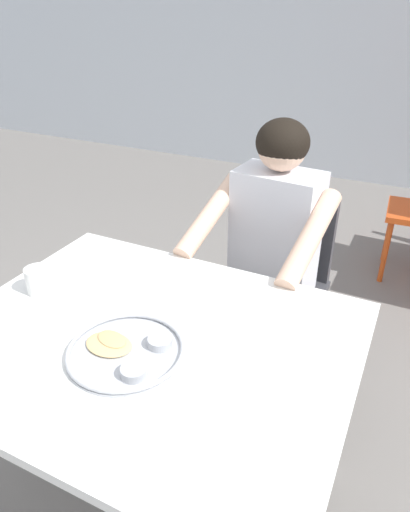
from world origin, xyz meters
TOP-DOWN VIEW (x-y plane):
  - table_foreground at (-0.06, 0.04)m, footprint 1.15×0.91m
  - thali_tray at (-0.07, -0.05)m, footprint 0.32×0.32m
  - drinking_cup at (-0.49, 0.08)m, footprint 0.08×0.08m
  - chair_foreground at (0.06, 0.99)m, footprint 0.44×0.42m
  - diner_foreground at (0.04, 0.77)m, footprint 0.53×0.58m

SIDE VIEW (x-z plane):
  - chair_foreground at x=0.06m, z-range 0.07..0.94m
  - table_foreground at x=-0.06m, z-range 0.31..1.07m
  - diner_foreground at x=0.04m, z-range 0.12..1.33m
  - thali_tray at x=-0.07m, z-range 0.75..0.79m
  - drinking_cup at x=-0.49m, z-range 0.76..0.85m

